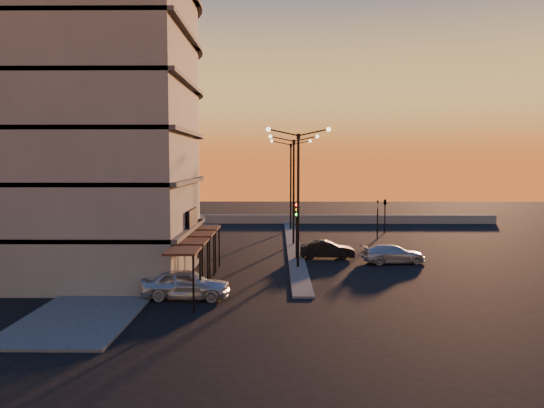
% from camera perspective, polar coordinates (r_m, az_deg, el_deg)
% --- Properties ---
extents(ground, '(120.00, 120.00, 0.00)m').
position_cam_1_polar(ground, '(36.22, 2.80, -6.91)').
color(ground, black).
rests_on(ground, ground).
extents(sidewalk_west, '(5.00, 40.00, 0.12)m').
position_cam_1_polar(sidewalk_west, '(41.13, -12.27, -5.54)').
color(sidewalk_west, '#454543').
rests_on(sidewalk_west, ground).
extents(median, '(1.20, 36.00, 0.12)m').
position_cam_1_polar(median, '(46.05, 2.32, -4.36)').
color(median, '#454543').
rests_on(median, ground).
extents(parapet, '(44.00, 0.50, 1.00)m').
position_cam_1_polar(parapet, '(61.92, 3.73, -1.64)').
color(parapet, slate).
rests_on(parapet, ground).
extents(building, '(14.35, 17.08, 25.00)m').
position_cam_1_polar(building, '(37.96, -19.21, 11.43)').
color(building, slate).
rests_on(building, ground).
extents(streetlamp_near, '(4.32, 0.32, 9.51)m').
position_cam_1_polar(streetlamp_near, '(35.53, 2.84, 1.96)').
color(streetlamp_near, black).
rests_on(streetlamp_near, ground).
extents(streetlamp_mid, '(4.32, 0.32, 9.51)m').
position_cam_1_polar(streetlamp_mid, '(45.52, 2.35, 2.54)').
color(streetlamp_mid, black).
rests_on(streetlamp_mid, ground).
extents(streetlamp_far, '(4.32, 0.32, 9.51)m').
position_cam_1_polar(streetlamp_far, '(55.51, 2.03, 2.91)').
color(streetlamp_far, black).
rests_on(streetlamp_far, ground).
extents(traffic_light_main, '(0.28, 0.44, 4.25)m').
position_cam_1_polar(traffic_light_main, '(38.61, 2.66, -1.86)').
color(traffic_light_main, black).
rests_on(traffic_light_main, ground).
extents(signal_east_a, '(0.13, 0.16, 3.60)m').
position_cam_1_polar(signal_east_a, '(50.63, 11.28, -1.49)').
color(signal_east_a, black).
rests_on(signal_east_a, ground).
extents(signal_east_b, '(0.42, 1.99, 3.60)m').
position_cam_1_polar(signal_east_b, '(54.72, 12.07, 0.17)').
color(signal_east_b, black).
rests_on(signal_east_b, ground).
extents(car_hatchback, '(4.69, 2.07, 1.57)m').
position_cam_1_polar(car_hatchback, '(28.59, -9.20, -8.48)').
color(car_hatchback, silver).
rests_on(car_hatchback, ground).
extents(car_sedan, '(4.10, 1.55, 1.34)m').
position_cam_1_polar(car_sedan, '(39.91, 5.94, -4.88)').
color(car_sedan, black).
rests_on(car_sedan, ground).
extents(car_wagon, '(4.77, 2.45, 1.32)m').
position_cam_1_polar(car_wagon, '(38.81, 12.92, -5.25)').
color(car_wagon, '#B8BAC0').
rests_on(car_wagon, ground).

